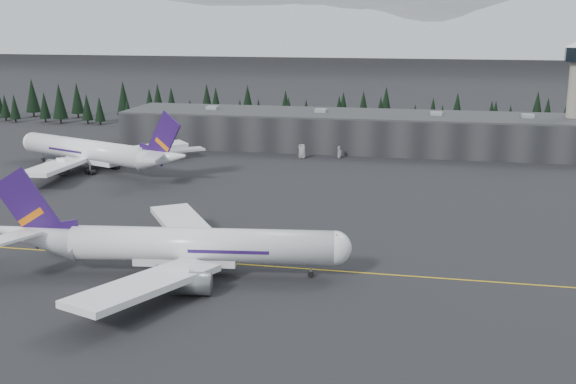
% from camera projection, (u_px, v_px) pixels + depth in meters
% --- Properties ---
extents(ground, '(1400.00, 1400.00, 0.00)m').
position_uv_depth(ground, '(267.00, 262.00, 136.77)').
color(ground, black).
rests_on(ground, ground).
extents(taxiline, '(400.00, 0.40, 0.02)m').
position_uv_depth(taxiline, '(264.00, 266.00, 134.87)').
color(taxiline, gold).
rests_on(taxiline, ground).
extents(terminal, '(160.00, 30.00, 12.60)m').
position_uv_depth(terminal, '(349.00, 131.00, 254.19)').
color(terminal, black).
rests_on(terminal, ground).
extents(treeline, '(360.00, 20.00, 15.00)m').
position_uv_depth(treeline, '(360.00, 114.00, 289.10)').
color(treeline, black).
rests_on(treeline, ground).
extents(mountain_ridge, '(4400.00, 900.00, 420.00)m').
position_uv_depth(mountain_ridge, '(420.00, 48.00, 1087.99)').
color(mountain_ridge, white).
rests_on(mountain_ridge, ground).
extents(jet_main, '(65.90, 60.48, 19.43)m').
position_uv_depth(jet_main, '(170.00, 245.00, 129.41)').
color(jet_main, silver).
rests_on(jet_main, ground).
extents(jet_parked, '(66.33, 59.05, 20.28)m').
position_uv_depth(jet_parked, '(99.00, 152.00, 216.53)').
color(jet_parked, white).
rests_on(jet_parked, ground).
extents(gse_vehicle_a, '(2.89, 5.01, 1.31)m').
position_uv_depth(gse_vehicle_a, '(302.00, 156.00, 237.22)').
color(gse_vehicle_a, silver).
rests_on(gse_vehicle_a, ground).
extents(gse_vehicle_b, '(4.10, 1.66, 1.40)m').
position_uv_depth(gse_vehicle_b, '(340.00, 156.00, 237.47)').
color(gse_vehicle_b, silver).
rests_on(gse_vehicle_b, ground).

